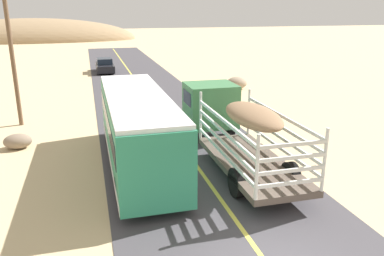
% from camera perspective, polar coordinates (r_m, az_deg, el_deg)
% --- Properties ---
extents(livestock_truck, '(2.53, 9.70, 3.02)m').
position_cam_1_polar(livestock_truck, '(18.37, 4.75, 1.73)').
color(livestock_truck, '#3F7F4C').
rests_on(livestock_truck, road_surface).
extents(bus, '(2.54, 10.00, 3.21)m').
position_cam_1_polar(bus, '(16.80, -7.95, -0.03)').
color(bus, '#2D8C66').
rests_on(bus, road_surface).
extents(car_far, '(1.80, 4.40, 1.46)m').
position_cam_1_polar(car_far, '(42.95, -12.62, 8.88)').
color(car_far, black).
rests_on(car_far, road_surface).
extents(power_pole_mid, '(2.20, 0.24, 8.43)m').
position_cam_1_polar(power_pole_mid, '(24.45, -24.94, 10.59)').
color(power_pole_mid, brown).
rests_on(power_pole_mid, ground).
extents(boulder_near_shoulder, '(1.73, 1.57, 1.03)m').
position_cam_1_polar(boulder_near_shoulder, '(33.50, 6.56, 6.57)').
color(boulder_near_shoulder, gray).
rests_on(boulder_near_shoulder, ground).
extents(boulder_mid_field, '(1.34, 0.99, 0.73)m').
position_cam_1_polar(boulder_mid_field, '(21.06, -24.14, -1.78)').
color(boulder_mid_field, '#84705B').
rests_on(boulder_mid_field, ground).
extents(distant_hill, '(42.10, 16.06, 8.93)m').
position_cam_1_polar(distant_hill, '(88.19, -22.28, 11.74)').
color(distant_hill, '#997C5A').
rests_on(distant_hill, ground).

